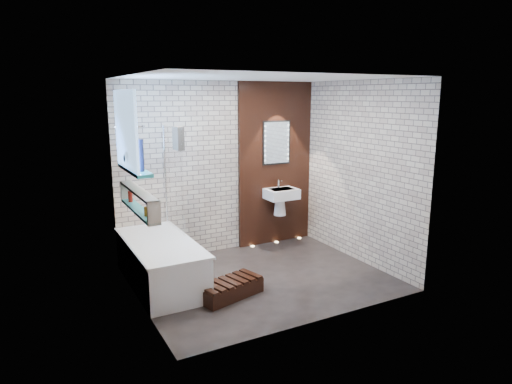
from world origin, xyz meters
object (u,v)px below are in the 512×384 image
washbasin (281,197)px  bath_screen (174,179)px  led_mirror (277,143)px  bathtub (161,263)px  walnut_step (230,289)px

washbasin → bath_screen: bearing=-174.2°
washbasin → led_mirror: bearing=90.0°
bathtub → led_mirror: bearing=19.8°
bathtub → led_mirror: 2.68m
washbasin → walnut_step: bearing=-138.4°
bath_screen → led_mirror: size_ratio=2.00×
bath_screen → led_mirror: 1.89m
washbasin → walnut_step: size_ratio=0.72×
bathtub → led_mirror: led_mirror is taller
led_mirror → walnut_step: led_mirror is taller
walnut_step → bathtub: bearing=129.8°
bath_screen → washbasin: (1.82, 0.18, -0.49)m
bath_screen → walnut_step: bearing=-77.2°
led_mirror → walnut_step: bearing=-135.3°
bathtub → bath_screen: size_ratio=1.24×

